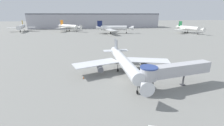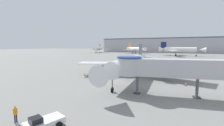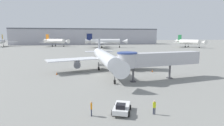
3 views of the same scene
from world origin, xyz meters
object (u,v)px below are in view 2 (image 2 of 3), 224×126
at_px(pushback_tug_white, 44,123).
at_px(traffic_cone_starboard_wing, 186,84).
at_px(jet_bridge, 170,68).
at_px(traffic_cone_port_wing, 85,74).
at_px(background_jet_gold_tail, 98,49).
at_px(background_jet_navy_tail, 179,50).
at_px(background_jet_orange_tail, 135,49).
at_px(ground_crew_marshaller, 15,113).
at_px(main_airplane, 131,63).

bearing_deg(pushback_tug_white, traffic_cone_starboard_wing, 79.70).
relative_size(jet_bridge, traffic_cone_port_wing, 25.74).
distance_m(background_jet_gold_tail, background_jet_navy_tail, 98.17).
xyz_separation_m(jet_bridge, background_jet_navy_tail, (4.43, 112.92, 0.55)).
height_order(traffic_cone_port_wing, background_jet_orange_tail, background_jet_orange_tail).
distance_m(ground_crew_marshaller, background_jet_navy_tail, 129.77).
bearing_deg(traffic_cone_starboard_wing, background_jet_gold_tail, 124.11).
height_order(pushback_tug_white, background_jet_gold_tail, background_jet_gold_tail).
bearing_deg(pushback_tug_white, background_jet_navy_tail, 103.94).
bearing_deg(ground_crew_marshaller, pushback_tug_white, -84.83).
distance_m(jet_bridge, background_jet_gold_tail, 168.85).
xyz_separation_m(jet_bridge, traffic_cone_port_wing, (-21.70, 8.94, -4.23)).
bearing_deg(background_jet_navy_tail, traffic_cone_starboard_wing, -173.46).
height_order(jet_bridge, ground_crew_marshaller, jet_bridge).
relative_size(main_airplane, jet_bridge, 1.68).
xyz_separation_m(main_airplane, traffic_cone_starboard_wing, (12.41, -2.96, -3.35)).
bearing_deg(pushback_tug_white, ground_crew_marshaller, -156.51).
bearing_deg(background_jet_orange_tail, ground_crew_marshaller, -130.62).
height_order(traffic_cone_port_wing, ground_crew_marshaller, ground_crew_marshaller).
bearing_deg(pushback_tug_white, main_airplane, 107.42).
distance_m(main_airplane, background_jet_gold_tail, 154.69).
relative_size(pushback_tug_white, traffic_cone_starboard_wing, 5.16).
distance_m(traffic_cone_starboard_wing, background_jet_orange_tail, 137.60).
relative_size(traffic_cone_port_wing, background_jet_orange_tail, 0.03).
distance_m(main_airplane, ground_crew_marshaller, 26.93).
bearing_deg(traffic_cone_starboard_wing, jet_bridge, -111.13).
bearing_deg(main_airplane, pushback_tug_white, -94.25).
xyz_separation_m(pushback_tug_white, traffic_cone_starboard_wing, (13.92, 23.14, -0.28)).
bearing_deg(jet_bridge, background_jet_gold_tail, 112.22).
xyz_separation_m(jet_bridge, ground_crew_marshaller, (-14.61, -15.38, -3.55)).
relative_size(main_airplane, pushback_tug_white, 8.35).
distance_m(pushback_tug_white, background_jet_gold_tail, 176.96).
xyz_separation_m(jet_bridge, traffic_cone_starboard_wing, (3.07, 7.93, -4.23)).
xyz_separation_m(ground_crew_marshaller, background_jet_navy_tail, (19.04, 128.30, 4.11)).
xyz_separation_m(ground_crew_marshaller, background_jet_gold_tail, (-74.21, 158.99, 3.90)).
xyz_separation_m(traffic_cone_port_wing, background_jet_navy_tail, (26.13, 103.98, 4.78)).
xyz_separation_m(traffic_cone_port_wing, ground_crew_marshaller, (7.09, -24.32, 0.68)).
relative_size(pushback_tug_white, background_jet_navy_tail, 0.10).
bearing_deg(traffic_cone_starboard_wing, pushback_tug_white, -121.04).
relative_size(ground_crew_marshaller, background_jet_gold_tail, 0.06).
bearing_deg(traffic_cone_port_wing, pushback_tug_white, -65.81).
bearing_deg(background_jet_navy_tail, background_jet_gold_tail, 79.07).
bearing_deg(ground_crew_marshaller, traffic_cone_port_wing, 18.68).
distance_m(traffic_cone_port_wing, background_jet_navy_tail, 107.32).
bearing_deg(main_airplane, traffic_cone_port_wing, -171.91).
height_order(traffic_cone_port_wing, traffic_cone_starboard_wing, traffic_cone_starboard_wing).
height_order(pushback_tug_white, traffic_cone_starboard_wing, pushback_tug_white).
distance_m(main_airplane, traffic_cone_starboard_wing, 13.19).
xyz_separation_m(jet_bridge, pushback_tug_white, (-10.86, -15.20, -3.95)).
distance_m(pushback_tug_white, traffic_cone_starboard_wing, 27.01).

